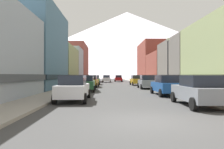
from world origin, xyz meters
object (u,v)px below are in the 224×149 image
object	(u,v)px
car_driving_1	(118,78)
potted_plant_0	(179,84)
car_right_0	(198,91)
car_right_1	(166,85)
car_left_1	(86,83)
parking_meter_near	(220,87)
car_left_2	(91,81)
car_driving_0	(107,79)
car_left_3	(95,80)
car_left_0	(74,88)
car_right_2	(147,82)
streetlamp_right	(168,56)
car_right_3	(137,80)

from	to	relation	value
car_driving_1	potted_plant_0	size ratio (longest dim) A/B	4.37
car_right_0	car_right_1	xyz separation A→B (m)	(0.00, 6.17, 0.00)
car_left_1	parking_meter_near	xyz separation A→B (m)	(9.55, -9.47, 0.11)
car_left_2	parking_meter_near	bearing A→B (deg)	-60.58
car_driving_0	car_left_2	bearing A→B (deg)	-96.19
car_left_3	car_left_0	bearing A→B (deg)	-89.99
car_left_0	car_left_3	size ratio (longest dim) A/B	0.99
car_left_0	car_right_2	xyz separation A→B (m)	(7.60, 12.41, 0.00)
car_left_1	car_driving_1	world-z (taller)	same
car_left_1	car_right_2	size ratio (longest dim) A/B	1.00
car_right_2	car_driving_0	size ratio (longest dim) A/B	1.01
car_right_0	car_right_2	distance (m)	14.89
car_left_3	streetlamp_right	size ratio (longest dim) A/B	0.76
car_driving_0	car_right_3	bearing A→B (deg)	-69.46
car_right_1	streetlamp_right	world-z (taller)	streetlamp_right
car_left_2	car_right_2	bearing A→B (deg)	-22.83
car_left_1	car_left_3	xyz separation A→B (m)	(-0.00, 15.62, 0.00)
car_left_3	car_driving_0	bearing A→B (deg)	79.73
car_left_3	car_right_3	world-z (taller)	same
car_right_2	car_right_3	xyz separation A→B (m)	(0.00, 9.09, 0.00)
car_left_2	car_driving_1	bearing A→B (deg)	77.47
car_left_0	car_left_3	bearing A→B (deg)	90.01
car_left_3	parking_meter_near	xyz separation A→B (m)	(9.55, -25.09, 0.11)
car_left_3	potted_plant_0	bearing A→B (deg)	-53.00
car_left_0	car_right_0	bearing A→B (deg)	-18.04
car_left_2	car_right_1	bearing A→B (deg)	-57.46
car_left_2	car_driving_0	world-z (taller)	same
car_left_2	car_right_2	size ratio (longest dim) A/B	1.00
car_left_2	car_right_3	bearing A→B (deg)	37.77
car_driving_0	potted_plant_0	distance (m)	27.85
parking_meter_near	car_driving_0	bearing A→B (deg)	101.16
car_right_2	parking_meter_near	world-z (taller)	car_right_2
car_left_2	car_left_3	bearing A→B (deg)	90.00
car_left_1	car_left_3	size ratio (longest dim) A/B	1.00
car_right_3	car_driving_1	bearing A→B (deg)	96.81
car_left_2	car_driving_0	bearing A→B (deg)	83.81
car_left_2	car_left_3	size ratio (longest dim) A/B	1.00
car_right_2	streetlamp_right	world-z (taller)	streetlamp_right
car_right_0	car_right_3	bearing A→B (deg)	90.00
car_driving_0	streetlamp_right	size ratio (longest dim) A/B	0.75
car_right_0	car_left_2	bearing A→B (deg)	112.79
car_driving_0	streetlamp_right	distance (m)	28.67
car_driving_0	streetlamp_right	world-z (taller)	streetlamp_right
car_right_3	streetlamp_right	world-z (taller)	streetlamp_right
car_left_2	car_right_2	distance (m)	8.25
car_driving_1	streetlamp_right	distance (m)	32.02
car_left_0	streetlamp_right	bearing A→B (deg)	42.12
car_left_3	streetlamp_right	distance (m)	18.25
car_right_2	car_driving_0	bearing A→B (deg)	102.94
car_left_3	car_right_3	bearing A→B (deg)	-16.53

